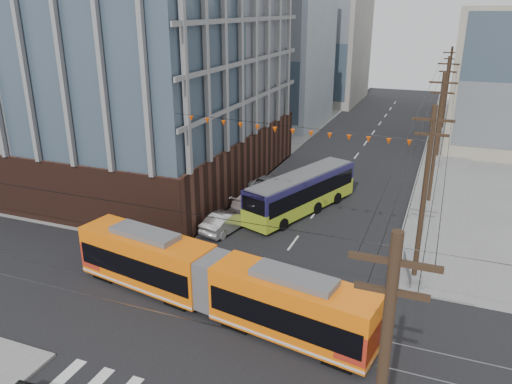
% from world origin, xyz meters
% --- Properties ---
extents(ground, '(160.00, 160.00, 0.00)m').
position_xyz_m(ground, '(0.00, 0.00, 0.00)').
color(ground, slate).
extents(office_building, '(30.00, 25.00, 28.60)m').
position_xyz_m(office_building, '(-22.00, 23.00, 14.30)').
color(office_building, '#381E16').
rests_on(office_building, ground).
extents(bg_bldg_nw_near, '(18.00, 16.00, 18.00)m').
position_xyz_m(bg_bldg_nw_near, '(-17.00, 52.00, 9.00)').
color(bg_bldg_nw_near, '#8C99A5').
rests_on(bg_bldg_nw_near, ground).
extents(bg_bldg_nw_far, '(16.00, 18.00, 20.00)m').
position_xyz_m(bg_bldg_nw_far, '(-14.00, 72.00, 10.00)').
color(bg_bldg_nw_far, gray).
rests_on(bg_bldg_nw_far, ground).
extents(utility_pole_far, '(0.30, 0.30, 11.00)m').
position_xyz_m(utility_pole_far, '(8.50, 56.00, 5.50)').
color(utility_pole_far, black).
rests_on(utility_pole_far, ground).
extents(streetcar, '(18.49, 5.68, 3.53)m').
position_xyz_m(streetcar, '(-1.59, 4.40, 1.77)').
color(streetcar, orange).
rests_on(streetcar, ground).
extents(city_bus, '(6.48, 11.94, 3.34)m').
position_xyz_m(city_bus, '(-1.18, 19.90, 1.67)').
color(city_bus, '#1C1744').
rests_on(city_bus, ground).
extents(parked_car_silver, '(2.56, 4.92, 1.54)m').
position_xyz_m(parked_car_silver, '(-5.33, 14.17, 0.77)').
color(parked_car_silver, silver).
rests_on(parked_car_silver, ground).
extents(parked_car_white, '(3.31, 5.32, 1.44)m').
position_xyz_m(parked_car_white, '(-5.04, 19.51, 0.72)').
color(parked_car_white, beige).
rests_on(parked_car_white, ground).
extents(parked_car_grey, '(3.27, 4.64, 1.18)m').
position_xyz_m(parked_car_grey, '(-5.66, 24.18, 0.59)').
color(parked_car_grey, slate).
rests_on(parked_car_grey, ground).
extents(jersey_barrier, '(1.73, 4.15, 0.81)m').
position_xyz_m(jersey_barrier, '(8.30, 12.43, 0.40)').
color(jersey_barrier, slate).
rests_on(jersey_barrier, ground).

